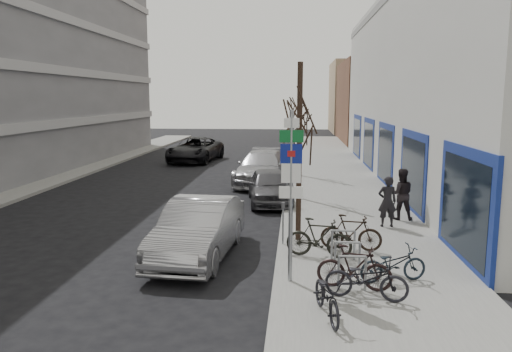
% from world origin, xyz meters
% --- Properties ---
extents(ground, '(120.00, 120.00, 0.00)m').
position_xyz_m(ground, '(0.00, 0.00, 0.00)').
color(ground, black).
rests_on(ground, ground).
extents(sidewalk_east, '(5.00, 70.00, 0.15)m').
position_xyz_m(sidewalk_east, '(4.50, 10.00, 0.07)').
color(sidewalk_east, slate).
rests_on(sidewalk_east, ground).
extents(sidewalk_west, '(3.00, 70.00, 0.15)m').
position_xyz_m(sidewalk_west, '(-11.00, 10.00, 0.07)').
color(sidewalk_west, slate).
rests_on(sidewalk_west, ground).
extents(brick_building_far, '(12.00, 14.00, 8.00)m').
position_xyz_m(brick_building_far, '(13.00, 40.00, 4.00)').
color(brick_building_far, brown).
rests_on(brick_building_far, ground).
extents(tan_building_far, '(13.00, 12.00, 9.00)m').
position_xyz_m(tan_building_far, '(13.50, 55.00, 4.50)').
color(tan_building_far, '#937A5B').
rests_on(tan_building_far, ground).
extents(highway_sign_pole, '(0.55, 0.10, 4.20)m').
position_xyz_m(highway_sign_pole, '(2.40, -0.01, 2.46)').
color(highway_sign_pole, gray).
rests_on(highway_sign_pole, ground).
extents(bike_rack, '(0.66, 2.26, 0.83)m').
position_xyz_m(bike_rack, '(3.80, 0.60, 0.66)').
color(bike_rack, gray).
rests_on(bike_rack, sidewalk_east).
extents(tree_near, '(1.80, 1.80, 5.50)m').
position_xyz_m(tree_near, '(2.60, 3.50, 4.10)').
color(tree_near, black).
rests_on(tree_near, ground).
extents(tree_mid, '(1.80, 1.80, 5.50)m').
position_xyz_m(tree_mid, '(2.60, 10.00, 4.10)').
color(tree_mid, black).
rests_on(tree_mid, ground).
extents(tree_far, '(1.80, 1.80, 5.50)m').
position_xyz_m(tree_far, '(2.60, 16.50, 4.10)').
color(tree_far, black).
rests_on(tree_far, ground).
extents(meter_front, '(0.10, 0.08, 1.27)m').
position_xyz_m(meter_front, '(2.15, 3.00, 0.92)').
color(meter_front, gray).
rests_on(meter_front, sidewalk_east).
extents(meter_mid, '(0.10, 0.08, 1.27)m').
position_xyz_m(meter_mid, '(2.15, 8.50, 0.92)').
color(meter_mid, gray).
rests_on(meter_mid, sidewalk_east).
extents(meter_back, '(0.10, 0.08, 1.27)m').
position_xyz_m(meter_back, '(2.15, 14.00, 0.92)').
color(meter_back, gray).
rests_on(meter_back, sidewalk_east).
extents(bike_near_left, '(0.85, 1.76, 1.03)m').
position_xyz_m(bike_near_left, '(3.16, -1.94, 0.67)').
color(bike_near_left, black).
rests_on(bike_near_left, sidewalk_east).
extents(bike_near_right, '(1.79, 0.88, 1.05)m').
position_xyz_m(bike_near_right, '(3.86, -0.42, 0.67)').
color(bike_near_right, black).
rests_on(bike_near_right, sidewalk_east).
extents(bike_mid_curb, '(1.72, 0.91, 1.01)m').
position_xyz_m(bike_mid_curb, '(4.83, 0.15, 0.65)').
color(bike_mid_curb, black).
rests_on(bike_mid_curb, sidewalk_east).
extents(bike_mid_inner, '(1.89, 0.87, 1.11)m').
position_xyz_m(bike_mid_inner, '(3.16, 1.86, 0.70)').
color(bike_mid_inner, black).
rests_on(bike_mid_inner, sidewalk_east).
extents(bike_far_curb, '(1.86, 0.90, 1.09)m').
position_xyz_m(bike_far_curb, '(4.05, -0.97, 0.70)').
color(bike_far_curb, black).
rests_on(bike_far_curb, sidewalk_east).
extents(bike_far_inner, '(1.81, 0.77, 1.06)m').
position_xyz_m(bike_far_inner, '(4.10, 2.53, 0.68)').
color(bike_far_inner, black).
rests_on(bike_far_inner, sidewalk_east).
extents(parked_car_front, '(2.10, 5.07, 1.63)m').
position_xyz_m(parked_car_front, '(-0.20, 2.01, 0.82)').
color(parked_car_front, '#999A9E').
rests_on(parked_car_front, ground).
extents(parked_car_mid, '(2.29, 4.53, 1.48)m').
position_xyz_m(parked_car_mid, '(1.40, 9.49, 0.74)').
color(parked_car_mid, '#4B4A4F').
rests_on(parked_car_mid, ground).
extents(parked_car_back, '(2.91, 6.06, 1.70)m').
position_xyz_m(parked_car_back, '(0.76, 14.34, 0.85)').
color(parked_car_back, '#A4A4A9').
rests_on(parked_car_back, ground).
extents(lane_car, '(3.50, 6.36, 1.69)m').
position_xyz_m(lane_car, '(-4.57, 23.07, 0.84)').
color(lane_car, black).
rests_on(lane_car, ground).
extents(pedestrian_near, '(0.66, 0.46, 1.73)m').
position_xyz_m(pedestrian_near, '(5.58, 5.33, 1.01)').
color(pedestrian_near, black).
rests_on(pedestrian_near, sidewalk_east).
extents(pedestrian_far, '(0.70, 0.49, 1.86)m').
position_xyz_m(pedestrian_far, '(6.25, 6.41, 1.08)').
color(pedestrian_far, black).
rests_on(pedestrian_far, sidewalk_east).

